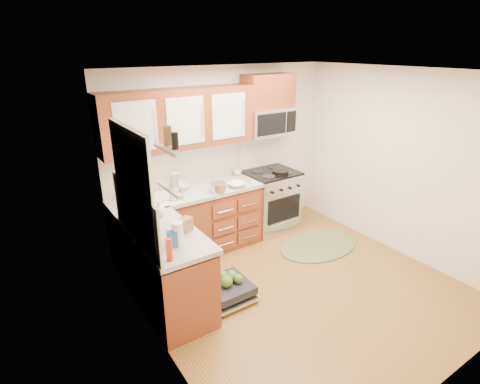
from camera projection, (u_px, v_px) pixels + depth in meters
floor at (298, 286)px, 4.57m from camera, size 3.50×3.50×0.00m
ceiling at (313, 72)px, 3.65m from camera, size 3.50×3.50×0.00m
wall_back at (222, 155)px, 5.46m from camera, size 3.50×0.04×2.50m
wall_front at (468, 263)px, 2.76m from camera, size 3.50×0.04×2.50m
wall_left at (153, 232)px, 3.21m from camera, size 0.04×3.50×2.50m
wall_right at (401, 165)px, 5.01m from camera, size 0.04×3.50×2.50m
base_cabinet_back at (190, 225)px, 5.16m from camera, size 2.05×0.60×0.85m
base_cabinet_left at (168, 274)px, 4.07m from camera, size 0.60×1.25×0.85m
countertop_back at (188, 194)px, 4.98m from camera, size 2.07×0.64×0.05m
countertop_left at (166, 235)px, 3.90m from camera, size 0.64×1.27×0.05m
backsplash_back at (177, 166)px, 5.09m from camera, size 2.05×0.02×0.57m
backsplash_left at (135, 214)px, 3.63m from camera, size 0.02×1.25×0.57m
upper_cabinets at (179, 119)px, 4.73m from camera, size 2.05×0.35×0.75m
cabinet_over_mw at (268, 91)px, 5.36m from camera, size 0.76×0.35×0.47m
range at (271, 201)px, 5.85m from camera, size 0.76×0.64×0.95m
microwave at (268, 121)px, 5.50m from camera, size 0.76×0.38×0.40m
sink at (152, 210)px, 4.73m from camera, size 0.62×0.50×0.26m
dishwasher at (225, 291)px, 4.32m from camera, size 0.70×0.60×0.20m
window at (132, 182)px, 3.49m from camera, size 0.03×1.05×1.05m
window_blind at (131, 148)px, 3.38m from camera, size 0.02×0.96×0.40m
shelf_upper at (166, 150)px, 2.66m from camera, size 0.04×0.40×0.03m
shelf_lower at (169, 189)px, 2.77m from camera, size 0.04×0.40×0.03m
rug at (319, 245)px, 5.49m from camera, size 1.42×1.06×0.02m
skillet at (280, 172)px, 5.61m from camera, size 0.33×0.33×0.05m
stock_pot at (218, 188)px, 4.95m from camera, size 0.22×0.22×0.13m
cutting_board at (239, 180)px, 5.38m from camera, size 0.28×0.20×0.02m
canister at (179, 194)px, 4.68m from camera, size 0.12×0.12×0.15m
paper_towel_roll at (178, 234)px, 3.61m from camera, size 0.14×0.14×0.24m
mustard_bottle at (137, 215)px, 4.01m from camera, size 0.09×0.09×0.24m
red_bottle at (169, 250)px, 3.35m from camera, size 0.06×0.06×0.22m
wooden_box at (185, 225)px, 3.90m from camera, size 0.18×0.15×0.15m
blue_carton at (172, 239)px, 3.59m from camera, size 0.12×0.10×0.17m
bowl_a at (237, 185)px, 5.15m from camera, size 0.26×0.26×0.06m
bowl_b at (182, 186)px, 5.07m from camera, size 0.32×0.32×0.08m
cup at (237, 172)px, 5.59m from camera, size 0.15×0.15×0.09m
soap_bottle_a at (173, 189)px, 4.64m from camera, size 0.13×0.13×0.31m
soap_bottle_b at (149, 206)px, 4.28m from camera, size 0.12×0.12×0.21m
soap_bottle_c at (159, 209)px, 4.25m from camera, size 0.17×0.17×0.18m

